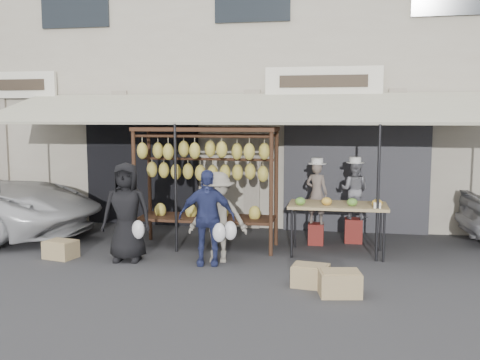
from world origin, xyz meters
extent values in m
plane|color=#2D2D30|center=(0.00, 0.00, 0.00)|extent=(90.00, 90.00, 0.00)
cube|color=#ACA592|center=(0.00, 6.50, 3.50)|extent=(24.00, 6.00, 7.00)
cube|color=#232328|center=(2.20, 3.46, 1.25)|extent=(3.00, 0.10, 2.50)
cube|color=black|center=(-2.50, 3.46, 1.25)|extent=(2.60, 0.10, 2.50)
cube|color=silver|center=(1.50, 3.40, 3.15)|extent=(2.40, 0.10, 0.60)
cube|color=silver|center=(-5.50, 3.40, 3.15)|extent=(2.00, 0.10, 0.60)
cube|color=beige|center=(0.00, 2.30, 2.60)|extent=(10.00, 2.34, 0.63)
cylinder|color=black|center=(-1.00, 1.15, 1.15)|extent=(0.05, 0.05, 2.30)
cylinder|color=black|center=(2.50, 1.15, 1.15)|extent=(0.05, 0.05, 2.30)
cylinder|color=black|center=(-1.79, 1.19, 1.10)|extent=(0.07, 0.07, 2.20)
cylinder|color=black|center=(0.71, 1.19, 1.10)|extent=(0.07, 0.07, 2.20)
cylinder|color=black|center=(-1.79, 1.99, 1.10)|extent=(0.07, 0.07, 2.20)
cylinder|color=black|center=(0.71, 1.99, 1.10)|extent=(0.07, 0.07, 2.20)
cube|color=black|center=(-0.54, 1.59, 2.20)|extent=(2.60, 0.90, 0.07)
cylinder|color=black|center=(-0.54, 1.24, 2.08)|extent=(2.50, 0.05, 0.05)
cylinder|color=black|center=(-0.54, 1.94, 2.08)|extent=(2.50, 0.05, 0.05)
cylinder|color=black|center=(-0.54, 1.59, 1.65)|extent=(2.50, 0.05, 0.05)
cube|color=black|center=(-0.54, 1.59, 0.55)|extent=(2.50, 0.80, 0.05)
ellipsoid|color=gold|center=(-1.64, 1.24, 1.81)|extent=(0.20, 0.18, 0.30)
ellipsoid|color=gold|center=(-1.40, 1.39, 1.81)|extent=(0.20, 0.18, 0.30)
ellipsoid|color=gold|center=(-1.16, 1.24, 1.80)|extent=(0.20, 0.18, 0.30)
ellipsoid|color=gold|center=(-0.91, 1.39, 1.85)|extent=(0.20, 0.18, 0.30)
ellipsoid|color=gold|center=(-0.67, 1.24, 1.83)|extent=(0.20, 0.18, 0.30)
ellipsoid|color=gold|center=(-0.42, 1.39, 1.85)|extent=(0.20, 0.18, 0.30)
ellipsoid|color=gold|center=(-0.18, 1.24, 1.85)|extent=(0.20, 0.18, 0.30)
ellipsoid|color=gold|center=(0.07, 1.39, 1.81)|extent=(0.20, 0.18, 0.30)
ellipsoid|color=gold|center=(0.31, 1.24, 1.82)|extent=(0.20, 0.18, 0.30)
ellipsoid|color=gold|center=(0.56, 1.39, 1.82)|extent=(0.20, 0.18, 0.30)
ellipsoid|color=gold|center=(-1.59, 1.59, 1.44)|extent=(0.20, 0.18, 0.30)
ellipsoid|color=gold|center=(-1.36, 1.59, 1.43)|extent=(0.20, 0.18, 0.30)
ellipsoid|color=gold|center=(-1.13, 1.59, 1.41)|extent=(0.20, 0.18, 0.30)
ellipsoid|color=gold|center=(-0.89, 1.59, 1.42)|extent=(0.20, 0.18, 0.30)
ellipsoid|color=gold|center=(-0.66, 1.59, 1.39)|extent=(0.20, 0.18, 0.30)
ellipsoid|color=gold|center=(-0.43, 1.59, 1.39)|extent=(0.20, 0.18, 0.30)
ellipsoid|color=gold|center=(-0.19, 1.59, 1.41)|extent=(0.20, 0.18, 0.30)
ellipsoid|color=gold|center=(0.04, 1.59, 1.42)|extent=(0.20, 0.18, 0.30)
ellipsoid|color=gold|center=(0.27, 1.59, 1.44)|extent=(0.20, 0.18, 0.30)
ellipsoid|color=gold|center=(0.51, 1.59, 1.40)|extent=(0.20, 0.18, 0.30)
cube|color=tan|center=(1.84, 1.50, 0.88)|extent=(1.70, 0.90, 0.05)
cylinder|color=black|center=(1.07, 1.13, 0.42)|extent=(0.04, 0.04, 0.85)
cylinder|color=black|center=(2.61, 1.13, 0.42)|extent=(0.04, 0.04, 0.85)
cylinder|color=black|center=(1.07, 1.87, 0.42)|extent=(0.04, 0.04, 0.85)
cylinder|color=black|center=(2.61, 1.87, 0.42)|extent=(0.04, 0.04, 0.85)
ellipsoid|color=#598C33|center=(1.21, 1.26, 0.97)|extent=(0.18, 0.14, 0.14)
ellipsoid|color=gold|center=(1.66, 1.33, 0.97)|extent=(0.18, 0.14, 0.14)
ellipsoid|color=#598C33|center=(2.09, 1.31, 0.97)|extent=(0.18, 0.14, 0.14)
ellipsoid|color=gold|center=(2.50, 1.29, 0.97)|extent=(0.18, 0.14, 0.14)
imported|color=#6B5E55|center=(1.45, 2.19, 0.99)|extent=(0.50, 0.41, 1.17)
imported|color=gray|center=(2.16, 2.49, 1.03)|extent=(0.65, 0.57, 1.12)
imported|color=black|center=(-1.64, 0.44, 0.83)|extent=(0.88, 0.64, 1.67)
imported|color=navy|center=(-0.26, 0.46, 0.79)|extent=(0.97, 0.53, 1.57)
imported|color=gray|center=(-0.12, 0.65, 0.76)|extent=(1.04, 0.67, 1.51)
cube|color=maroon|center=(1.45, 2.19, 0.20)|extent=(0.35, 0.35, 0.40)
cube|color=maroon|center=(2.16, 2.49, 0.23)|extent=(0.38, 0.38, 0.47)
cube|color=tan|center=(1.48, -0.39, 0.15)|extent=(0.56, 0.45, 0.31)
cube|color=tan|center=(1.89, -0.72, 0.17)|extent=(0.62, 0.51, 0.33)
cube|color=tan|center=(-2.83, 0.37, 0.15)|extent=(0.58, 0.49, 0.30)
camera|label=1|loc=(1.83, -7.91, 2.42)|focal=40.00mm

